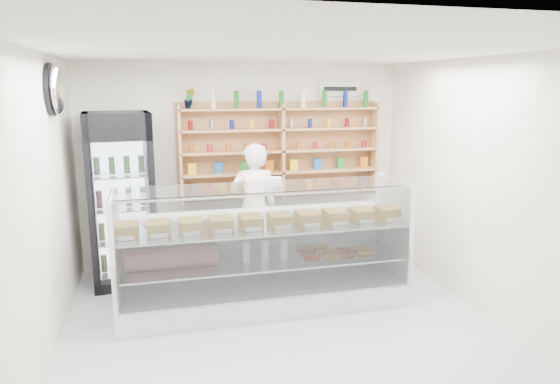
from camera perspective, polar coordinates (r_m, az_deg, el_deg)
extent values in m
plane|color=#BCBDC2|center=(5.21, 1.18, -16.49)|extent=(5.00, 5.00, 0.00)
plane|color=white|center=(4.59, 1.34, 15.95)|extent=(5.00, 5.00, 0.00)
plane|color=silver|center=(7.10, -4.08, 3.17)|extent=(4.50, 0.00, 4.50)
plane|color=silver|center=(2.51, 16.95, -14.07)|extent=(4.50, 0.00, 4.50)
plane|color=silver|center=(4.66, -26.52, -2.73)|extent=(0.00, 5.00, 5.00)
plane|color=silver|center=(5.71, 23.58, 0.04)|extent=(0.00, 5.00, 5.00)
cube|color=white|center=(5.90, -1.84, -11.49)|extent=(3.24, 0.92, 0.27)
cube|color=white|center=(6.12, -2.72, -5.84)|extent=(3.24, 0.05, 0.68)
cube|color=silver|center=(5.74, -1.86, -7.68)|extent=(3.11, 0.81, 0.02)
cube|color=silver|center=(5.62, -1.89, -3.84)|extent=(3.18, 0.85, 0.02)
cube|color=silver|center=(5.24, -0.85, -6.32)|extent=(3.18, 0.13, 1.13)
cube|color=silver|center=(5.46, -1.80, 0.60)|extent=(3.18, 0.64, 0.01)
imported|color=white|center=(6.68, -3.02, -1.92)|extent=(0.65, 0.44, 1.76)
cube|color=black|center=(6.58, -17.66, -0.81)|extent=(0.86, 0.84, 2.18)
cube|color=#250434|center=(6.10, -18.74, 6.97)|extent=(0.77, 0.10, 0.31)
cube|color=silver|center=(6.24, -18.14, -2.44)|extent=(0.66, 0.07, 1.72)
cube|color=tan|center=(6.82, -11.35, 4.22)|extent=(0.04, 0.28, 1.33)
cube|color=tan|center=(7.03, 0.16, 4.67)|extent=(0.04, 0.28, 1.33)
cube|color=tan|center=(7.49, 10.64, 4.92)|extent=(0.04, 0.28, 1.33)
cube|color=tan|center=(7.12, 0.16, -0.04)|extent=(2.80, 0.28, 0.03)
cube|color=tan|center=(7.07, 0.16, 2.34)|extent=(2.80, 0.28, 0.03)
cube|color=tan|center=(7.02, 0.16, 4.75)|extent=(2.80, 0.28, 0.03)
cube|color=tan|center=(6.99, 0.16, 7.19)|extent=(2.80, 0.28, 0.03)
cube|color=tan|center=(6.98, 0.16, 9.48)|extent=(2.80, 0.28, 0.03)
imported|color=#1E6626|center=(6.77, -10.32, 10.48)|extent=(0.15, 0.12, 0.27)
ellipsoid|color=silver|center=(5.70, -24.18, 10.63)|extent=(0.15, 0.50, 0.50)
cube|color=white|center=(7.36, 6.85, 11.63)|extent=(0.62, 0.03, 0.20)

